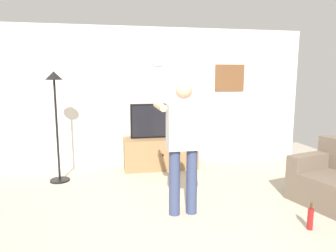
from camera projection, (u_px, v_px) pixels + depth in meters
name	position (u px, v px, depth m)	size (l,w,h in m)	color
ground_plane	(184.00, 236.00, 3.41)	(8.40, 8.40, 0.00)	#B2A893
back_wall	(148.00, 97.00, 6.05)	(6.40, 0.10, 2.70)	silver
tv_stand	(160.00, 153.00, 5.92)	(1.40, 0.57, 0.59)	#997047
television	(160.00, 121.00, 5.86)	(1.13, 0.07, 0.66)	black
wall_clock	(158.00, 59.00, 5.91)	(0.30, 0.30, 0.03)	white
framed_picture	(229.00, 78.00, 6.26)	(0.62, 0.04, 0.54)	brown
floor_lamp	(55.00, 104.00, 4.99)	(0.32, 0.32, 1.84)	black
person_standing_nearer_lamp	(183.00, 141.00, 3.83)	(0.59, 0.78, 1.70)	#384266
beverage_bottle	(310.00, 218.00, 3.53)	(0.07, 0.07, 0.32)	maroon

